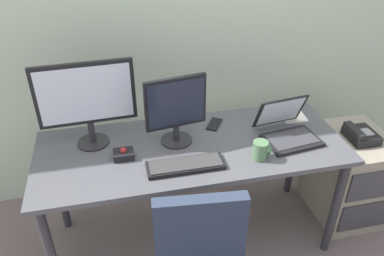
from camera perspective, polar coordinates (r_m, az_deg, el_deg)
The scene contains 12 objects.
ground_plane at distance 2.70m, azimuth 0.00°, elevation -15.67°, with size 8.00×8.00×0.00m, color #6F5F5E.
desk at distance 2.25m, azimuth 0.00°, elevation -4.22°, with size 1.76×0.69×0.75m.
file_cabinet at distance 2.88m, azimuth 22.11°, elevation -6.53°, with size 0.42×0.53×0.62m.
desk_phone at distance 2.67m, azimuth 23.65°, elevation -0.95°, with size 0.17×0.20×0.09m.
monitor_main at distance 2.15m, azimuth -15.38°, elevation 4.23°, with size 0.53×0.18×0.50m.
monitor_side at distance 2.12m, azimuth -2.40°, elevation 2.95°, with size 0.35×0.18×0.40m.
keyboard at distance 2.04m, azimuth -0.96°, elevation -5.50°, with size 0.41×0.14×0.03m.
laptop at distance 2.32m, azimuth 13.93°, elevation -0.19°, with size 0.35×0.35×0.23m.
trackball_mouse at distance 2.13m, azimuth -10.07°, elevation -3.80°, with size 0.11×0.09×0.07m.
coffee_mug at distance 2.11m, azimuth 10.12°, elevation -3.25°, with size 0.09×0.08×0.11m.
paper_notepad at distance 2.57m, azimuth 14.44°, elevation 2.04°, with size 0.15×0.21×0.01m, color white.
cell_phone at distance 2.39m, azimuth 3.33°, elevation 0.57°, with size 0.07×0.14×0.01m, color black.
Camera 1 is at (-0.40, -1.76, 2.01)m, focal length 36.07 mm.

